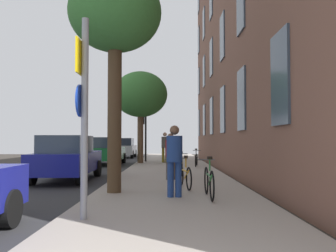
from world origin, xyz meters
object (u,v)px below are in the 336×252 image
Objects in this scene: sign_post at (84,106)px; traffic_light at (145,127)px; bicycle_2 at (182,167)px; pedestrian_0 at (175,156)px; tree_near at (116,17)px; bicycle_0 at (210,181)px; car_2 at (107,151)px; bicycle_3 at (176,165)px; car_1 at (69,157)px; pedestrian_2 at (166,145)px; bicycle_4 at (197,159)px; car_3 at (124,148)px; tree_far at (141,95)px; bicycle_1 at (186,175)px; pedestrian_1 at (171,153)px.

sign_post is 16.70m from traffic_light.
pedestrian_0 reaches higher than bicycle_2.
sign_post is 4.11m from tree_near.
bicycle_0 reaches higher than bicycle_2.
car_2 is (-3.81, 12.79, -0.25)m from pedestrian_0.
bicycle_3 is at bearing 78.04° from sign_post.
car_1 is at bearing -160.22° from bicycle_3.
bicycle_2 reaches higher than bicycle_3.
bicycle_0 is at bearing -7.52° from pedestrian_0.
bicycle_0 is at bearing -20.18° from tree_near.
car_1 is (-3.91, -1.41, 0.36)m from bicycle_3.
car_1 is at bearing 130.31° from pedestrian_0.
car_2 is at bearing 90.18° from car_1.
bicycle_3 is at bearing 88.75° from pedestrian_0.
bicycle_3 is at bearing 97.32° from bicycle_2.
bicycle_2 is at bearing 85.66° from pedestrian_0.
pedestrian_2 is at bearing 93.72° from bicycle_3.
bicycle_0 is at bearing -92.81° from bicycle_4.
tree_near reaches higher than traffic_light.
bicycle_0 reaches higher than bicycle_4.
car_3 is (-5.13, 11.20, 0.36)m from bicycle_4.
bicycle_4 is (0.49, 10.04, -0.02)m from bicycle_0.
bicycle_3 is (-0.20, 1.55, -0.01)m from bicycle_2.
bicycle_2 is at bearing -78.61° from traffic_light.
tree_near is (0.07, 3.14, 2.66)m from sign_post.
traffic_light is 0.59× the size of tree_far.
bicycle_1 is 1.74m from pedestrian_0.
bicycle_4 is (0.98, 8.34, -0.00)m from bicycle_1.
tree_near is 3.38× the size of pedestrian_0.
pedestrian_0 reaches higher than bicycle_3.
pedestrian_1 is 3.78m from car_1.
pedestrian_0 is 0.93× the size of pedestrian_2.
bicycle_0 is 1.01× the size of bicycle_3.
pedestrian_0 is at bearing 172.48° from bicycle_0.
bicycle_1 is (2.12, -11.22, -3.69)m from tree_far.
bicycle_1 is at bearing -87.45° from bicycle_3.
bicycle_2 is at bearing -99.81° from bicycle_4.
tree_far is at bearing 104.04° from bicycle_2.
tree_near is 10.50m from bicycle_4.
car_1 reaches higher than bicycle_0.
pedestrian_0 reaches higher than bicycle_4.
bicycle_2 is 8.89m from pedestrian_2.
car_1 is at bearing 145.10° from bicycle_1.
bicycle_4 is at bearing -55.76° from traffic_light.
bicycle_4 is at bearing -29.25° from car_2.
car_1 reaches higher than bicycle_3.
pedestrian_1 is at bearing 102.61° from bicycle_0.
tree_near is 12.85m from car_2.
tree_near is 3.30× the size of bicycle_3.
car_1 reaches higher than bicycle_1.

